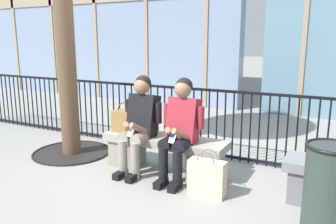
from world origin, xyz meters
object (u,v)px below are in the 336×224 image
object	(u,v)px
shopping_bag	(207,177)
handbag_on_bench	(125,121)
stone_bench	(164,151)
seated_person_with_phone	(140,121)
seated_person_companion	(180,126)
trash_can	(329,191)

from	to	relation	value
shopping_bag	handbag_on_bench	bearing A→B (deg)	163.55
stone_bench	shopping_bag	bearing A→B (deg)	-28.53
seated_person_with_phone	shopping_bag	distance (m)	1.14
seated_person_companion	trash_can	xyz separation A→B (m)	(1.63, -0.54, -0.23)
shopping_bag	stone_bench	bearing A→B (deg)	151.47
handbag_on_bench	trash_can	bearing A→B (deg)	-14.91
seated_person_companion	handbag_on_bench	world-z (taller)	seated_person_companion
stone_bench	handbag_on_bench	xyz separation A→B (m)	(-0.58, -0.01, 0.33)
seated_person_with_phone	trash_can	bearing A→B (deg)	-13.96
stone_bench	seated_person_companion	xyz separation A→B (m)	(0.28, -0.13, 0.38)
stone_bench	trash_can	distance (m)	2.03
trash_can	seated_person_with_phone	bearing A→B (deg)	166.04
stone_bench	seated_person_companion	size ratio (longest dim) A/B	1.32
handbag_on_bench	shopping_bag	xyz separation A→B (m)	(1.31, -0.39, -0.39)
shopping_bag	trash_can	world-z (taller)	trash_can
shopping_bag	trash_can	distance (m)	1.23
shopping_bag	trash_can	bearing A→B (deg)	-13.17
trash_can	handbag_on_bench	bearing A→B (deg)	165.09
shopping_bag	trash_can	xyz separation A→B (m)	(1.18, -0.28, 0.22)
seated_person_with_phone	shopping_bag	xyz separation A→B (m)	(1.01, -0.27, -0.45)
stone_bench	handbag_on_bench	size ratio (longest dim) A/B	4.03
seated_person_with_phone	seated_person_companion	bearing A→B (deg)	0.00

